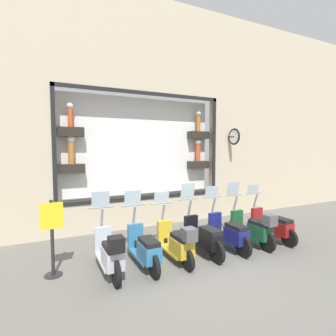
% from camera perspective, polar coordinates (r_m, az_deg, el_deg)
% --- Properties ---
extents(ground_plane, '(120.00, 120.00, 0.00)m').
position_cam_1_polar(ground_plane, '(6.29, 6.87, -20.72)').
color(ground_plane, '#66635E').
extents(building_facade, '(1.23, 36.00, 7.63)m').
position_cam_1_polar(building_facade, '(9.04, -5.55, 12.06)').
color(building_facade, beige).
rests_on(building_facade, ground_plane).
extents(scooter_red_0, '(1.80, 0.61, 1.53)m').
position_cam_1_polar(scooter_red_0, '(8.30, 21.90, -11.64)').
color(scooter_red_0, black).
rests_on(scooter_red_0, ground_plane).
extents(scooter_green_1, '(1.80, 0.61, 1.66)m').
position_cam_1_polar(scooter_green_1, '(7.70, 18.17, -12.40)').
color(scooter_green_1, black).
rests_on(scooter_green_1, ground_plane).
extents(scooter_navy_2, '(1.81, 0.60, 1.58)m').
position_cam_1_polar(scooter_navy_2, '(7.25, 13.19, -13.64)').
color(scooter_navy_2, black).
rests_on(scooter_navy_2, ground_plane).
extents(scooter_black_3, '(1.81, 0.60, 1.71)m').
position_cam_1_polar(scooter_black_3, '(6.81, 7.81, -14.69)').
color(scooter_black_3, black).
rests_on(scooter_black_3, ground_plane).
extents(scooter_yellow_4, '(1.79, 0.60, 1.52)m').
position_cam_1_polar(scooter_yellow_4, '(6.36, 2.04, -15.94)').
color(scooter_yellow_4, black).
rests_on(scooter_yellow_4, ground_plane).
extents(scooter_teal_5, '(1.80, 0.60, 1.63)m').
position_cam_1_polar(scooter_teal_5, '(6.13, -5.12, -17.02)').
color(scooter_teal_5, black).
rests_on(scooter_teal_5, ground_plane).
extents(scooter_silver_6, '(1.81, 0.61, 1.66)m').
position_cam_1_polar(scooter_silver_6, '(5.85, -12.53, -17.60)').
color(scooter_silver_6, black).
rests_on(scooter_silver_6, ground_plane).
extents(shop_sign_post, '(0.36, 0.45, 1.60)m').
position_cam_1_polar(shop_sign_post, '(6.08, -23.90, -13.30)').
color(shop_sign_post, '#232326').
rests_on(shop_sign_post, ground_plane).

